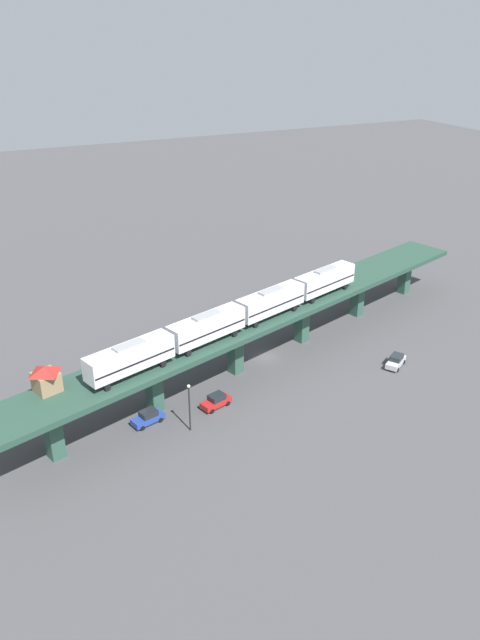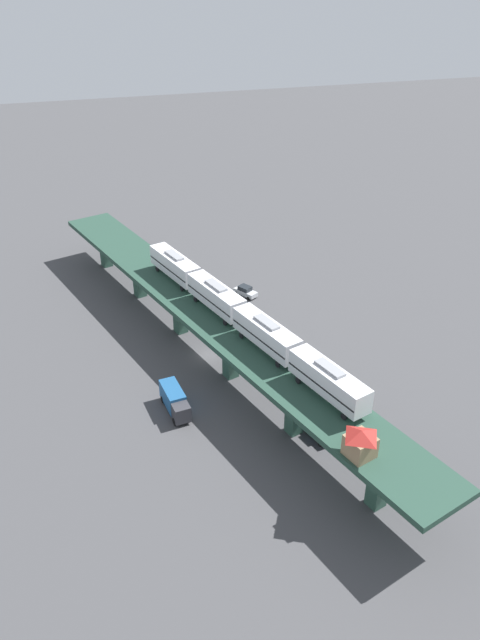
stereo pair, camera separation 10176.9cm
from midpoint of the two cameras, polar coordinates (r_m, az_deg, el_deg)
name	(u,v)px [view 1 (the left image)]	position (r m, az deg, el deg)	size (l,w,h in m)	color
ground_plane	(265,357)	(84.21, 30.77, -16.34)	(400.00, 400.00, 0.00)	#424244
elevated_viaduct	(267,319)	(80.42, 31.91, -12.62)	(36.20, 90.15, 7.84)	#244135
subway_train	(240,313)	(72.42, 31.96, -13.43)	(17.93, 48.26, 4.45)	silver
signal_hut	(46,378)	(53.24, 17.24, -27.67)	(4.05, 4.05, 3.40)	#8C7251
street_car_red	(216,401)	(71.89, 31.10, -23.74)	(2.98, 4.73, 1.89)	#AD1E1E
street_car_silver	(396,361)	(93.64, 42.73, -14.89)	(3.87, 4.68, 1.89)	#B7BABF
street_car_blue	(148,417)	(66.00, 25.42, -27.67)	(2.91, 4.72, 1.89)	#233D93
delivery_truck	(178,343)	(78.29, 21.34, -15.86)	(3.16, 7.43, 3.20)	#333338
street_lamp	(189,404)	(65.27, 31.63, -25.87)	(0.44, 0.44, 6.94)	black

